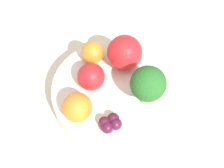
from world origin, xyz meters
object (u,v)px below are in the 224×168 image
object	(u,v)px
orange_front	(92,52)
orange_back	(77,107)
apple_green	(127,53)
bowl	(112,94)
broccoli	(148,84)
apple_red	(91,77)
grape_cluster	(110,123)

from	to	relation	value
orange_front	orange_back	world-z (taller)	orange_back
apple_green	bowl	bearing A→B (deg)	-94.04
broccoli	apple_green	bearing A→B (deg)	135.88
apple_red	orange_front	xyz separation A→B (m)	(-0.02, 0.05, -0.00)
bowl	broccoli	distance (m)	0.09
apple_red	broccoli	bearing A→B (deg)	5.30
orange_front	grape_cluster	size ratio (longest dim) A/B	1.09
orange_back	bowl	bearing A→B (deg)	66.59
bowl	apple_green	bearing A→B (deg)	85.96
grape_cluster	broccoli	bearing A→B (deg)	63.07
apple_red	grape_cluster	bearing A→B (deg)	-44.78
bowl	apple_green	size ratio (longest dim) A/B	3.39
broccoli	apple_green	xyz separation A→B (m)	(-0.05, 0.05, -0.01)
apple_red	orange_front	bearing A→B (deg)	112.52
bowl	grape_cluster	bearing A→B (deg)	-69.21
bowl	apple_green	distance (m)	0.07
broccoli	apple_red	size ratio (longest dim) A/B	1.63
apple_green	orange_back	xyz separation A→B (m)	(-0.03, -0.12, -0.01)
grape_cluster	apple_red	bearing A→B (deg)	135.22
broccoli	orange_front	xyz separation A→B (m)	(-0.11, 0.04, -0.02)
apple_red	grape_cluster	size ratio (longest dim) A/B	1.26
broccoli	apple_green	size ratio (longest dim) A/B	1.24
orange_back	grape_cluster	bearing A→B (deg)	1.37
apple_green	orange_front	distance (m)	0.06
bowl	orange_front	distance (m)	0.08
apple_green	orange_back	bearing A→B (deg)	-105.17
bowl	apple_red	distance (m)	0.06
bowl	orange_back	xyz separation A→B (m)	(-0.03, -0.07, 0.04)
broccoli	grape_cluster	world-z (taller)	broccoli
apple_red	orange_back	xyz separation A→B (m)	(0.00, -0.06, 0.00)
broccoli	apple_red	bearing A→B (deg)	-174.70
bowl	apple_green	world-z (taller)	apple_green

